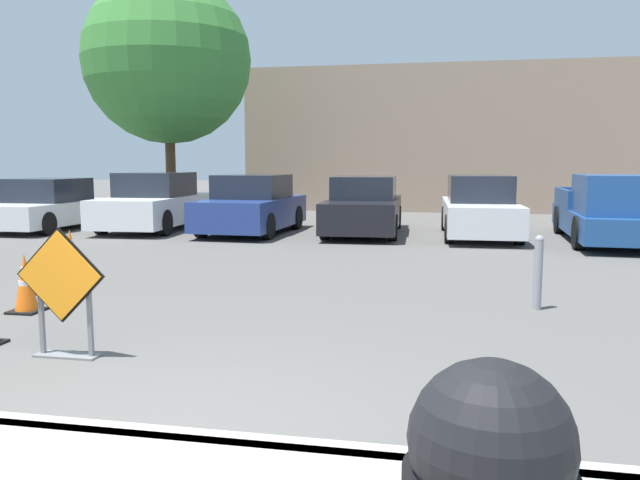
{
  "coord_description": "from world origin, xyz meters",
  "views": [
    {
      "loc": [
        1.83,
        -3.58,
        1.87
      ],
      "look_at": [
        -0.07,
        6.24,
        0.62
      ],
      "focal_mm": 35.0,
      "sensor_mm": 36.0,
      "label": 1
    }
  ],
  "objects_px": {
    "parked_car_nearest": "(48,206)",
    "bollard_nearest": "(538,270)",
    "traffic_cone_second": "(25,283)",
    "parked_car_fifth": "(479,209)",
    "parked_car_second": "(155,203)",
    "parked_car_third": "(252,206)",
    "road_closed_sign": "(62,289)",
    "traffic_cone_fourth": "(71,253)",
    "traffic_cone_third": "(43,270)",
    "parked_car_fourth": "(364,207)",
    "pickup_truck": "(612,213)"
  },
  "relations": [
    {
      "from": "parked_car_nearest",
      "to": "bollard_nearest",
      "type": "height_order",
      "value": "parked_car_nearest"
    },
    {
      "from": "traffic_cone_second",
      "to": "parked_car_fifth",
      "type": "distance_m",
      "value": 11.13
    },
    {
      "from": "parked_car_second",
      "to": "parked_car_third",
      "type": "height_order",
      "value": "parked_car_second"
    },
    {
      "from": "road_closed_sign",
      "to": "traffic_cone_fourth",
      "type": "relative_size",
      "value": 1.62
    },
    {
      "from": "traffic_cone_third",
      "to": "parked_car_third",
      "type": "distance_m",
      "value": 7.96
    },
    {
      "from": "parked_car_third",
      "to": "parked_car_fourth",
      "type": "distance_m",
      "value": 2.97
    },
    {
      "from": "parked_car_third",
      "to": "traffic_cone_third",
      "type": "bearing_deg",
      "value": 87.64
    },
    {
      "from": "bollard_nearest",
      "to": "parked_car_nearest",
      "type": "bearing_deg",
      "value": 148.33
    },
    {
      "from": "traffic_cone_third",
      "to": "parked_car_second",
      "type": "bearing_deg",
      "value": 105.12
    },
    {
      "from": "traffic_cone_third",
      "to": "pickup_truck",
      "type": "xyz_separation_m",
      "value": [
        9.5,
        7.39,
        0.38
      ]
    },
    {
      "from": "bollard_nearest",
      "to": "parked_car_second",
      "type": "bearing_deg",
      "value": 138.55
    },
    {
      "from": "road_closed_sign",
      "to": "traffic_cone_third",
      "type": "relative_size",
      "value": 1.84
    },
    {
      "from": "road_closed_sign",
      "to": "bollard_nearest",
      "type": "relative_size",
      "value": 1.32
    },
    {
      "from": "traffic_cone_fourth",
      "to": "traffic_cone_second",
      "type": "bearing_deg",
      "value": -69.29
    },
    {
      "from": "parked_car_fifth",
      "to": "bollard_nearest",
      "type": "xyz_separation_m",
      "value": [
        0.28,
        -7.97,
        -0.2
      ]
    },
    {
      "from": "traffic_cone_third",
      "to": "parked_car_nearest",
      "type": "distance_m",
      "value": 9.28
    },
    {
      "from": "road_closed_sign",
      "to": "parked_car_second",
      "type": "relative_size",
      "value": 0.27
    },
    {
      "from": "parked_car_fourth",
      "to": "bollard_nearest",
      "type": "bearing_deg",
      "value": 109.8
    },
    {
      "from": "parked_car_fifth",
      "to": "traffic_cone_second",
      "type": "bearing_deg",
      "value": 55.59
    },
    {
      "from": "parked_car_second",
      "to": "parked_car_fourth",
      "type": "height_order",
      "value": "parked_car_second"
    },
    {
      "from": "parked_car_second",
      "to": "traffic_cone_third",
      "type": "bearing_deg",
      "value": 102.6
    },
    {
      "from": "traffic_cone_second",
      "to": "traffic_cone_fourth",
      "type": "relative_size",
      "value": 0.96
    },
    {
      "from": "parked_car_third",
      "to": "traffic_cone_second",
      "type": "bearing_deg",
      "value": 91.62
    },
    {
      "from": "traffic_cone_second",
      "to": "traffic_cone_fourth",
      "type": "bearing_deg",
      "value": 110.71
    },
    {
      "from": "traffic_cone_fourth",
      "to": "parked_car_nearest",
      "type": "relative_size",
      "value": 0.19
    },
    {
      "from": "parked_car_nearest",
      "to": "pickup_truck",
      "type": "height_order",
      "value": "pickup_truck"
    },
    {
      "from": "road_closed_sign",
      "to": "bollard_nearest",
      "type": "distance_m",
      "value": 5.61
    },
    {
      "from": "parked_car_fifth",
      "to": "pickup_truck",
      "type": "xyz_separation_m",
      "value": [
        2.92,
        -0.85,
        0.01
      ]
    },
    {
      "from": "traffic_cone_fourth",
      "to": "pickup_truck",
      "type": "bearing_deg",
      "value": 31.83
    },
    {
      "from": "parked_car_third",
      "to": "parked_car_fifth",
      "type": "distance_m",
      "value": 5.89
    },
    {
      "from": "parked_car_third",
      "to": "parked_car_fifth",
      "type": "relative_size",
      "value": 0.91
    },
    {
      "from": "traffic_cone_second",
      "to": "parked_car_fourth",
      "type": "xyz_separation_m",
      "value": [
        3.11,
        9.46,
        0.33
      ]
    },
    {
      "from": "parked_car_fifth",
      "to": "traffic_cone_third",
      "type": "bearing_deg",
      "value": 49.88
    },
    {
      "from": "parked_car_fifth",
      "to": "pickup_truck",
      "type": "distance_m",
      "value": 3.04
    },
    {
      "from": "parked_car_nearest",
      "to": "pickup_truck",
      "type": "relative_size",
      "value": 0.76
    },
    {
      "from": "parked_car_fourth",
      "to": "traffic_cone_third",
      "type": "bearing_deg",
      "value": 64.53
    },
    {
      "from": "parked_car_second",
      "to": "bollard_nearest",
      "type": "distance_m",
      "value": 12.15
    },
    {
      "from": "traffic_cone_fourth",
      "to": "road_closed_sign",
      "type": "bearing_deg",
      "value": -58.12
    },
    {
      "from": "traffic_cone_third",
      "to": "traffic_cone_fourth",
      "type": "xyz_separation_m",
      "value": [
        -0.36,
        1.26,
        0.05
      ]
    },
    {
      "from": "parked_car_nearest",
      "to": "parked_car_fifth",
      "type": "distance_m",
      "value": 11.78
    },
    {
      "from": "parked_car_nearest",
      "to": "parked_car_third",
      "type": "relative_size",
      "value": 0.98
    },
    {
      "from": "pickup_truck",
      "to": "bollard_nearest",
      "type": "height_order",
      "value": "pickup_truck"
    },
    {
      "from": "traffic_cone_second",
      "to": "traffic_cone_third",
      "type": "height_order",
      "value": "traffic_cone_second"
    },
    {
      "from": "parked_car_third",
      "to": "traffic_cone_fourth",
      "type": "bearing_deg",
      "value": 83.61
    },
    {
      "from": "traffic_cone_second",
      "to": "pickup_truck",
      "type": "relative_size",
      "value": 0.14
    },
    {
      "from": "traffic_cone_third",
      "to": "pickup_truck",
      "type": "height_order",
      "value": "pickup_truck"
    },
    {
      "from": "parked_car_second",
      "to": "pickup_truck",
      "type": "bearing_deg",
      "value": 173.01
    },
    {
      "from": "parked_car_fourth",
      "to": "parked_car_fifth",
      "type": "relative_size",
      "value": 1.0
    },
    {
      "from": "traffic_cone_fourth",
      "to": "parked_car_second",
      "type": "xyz_separation_m",
      "value": [
        -1.88,
        7.04,
        0.35
      ]
    },
    {
      "from": "traffic_cone_third",
      "to": "parked_car_third",
      "type": "height_order",
      "value": "parked_car_third"
    }
  ]
}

